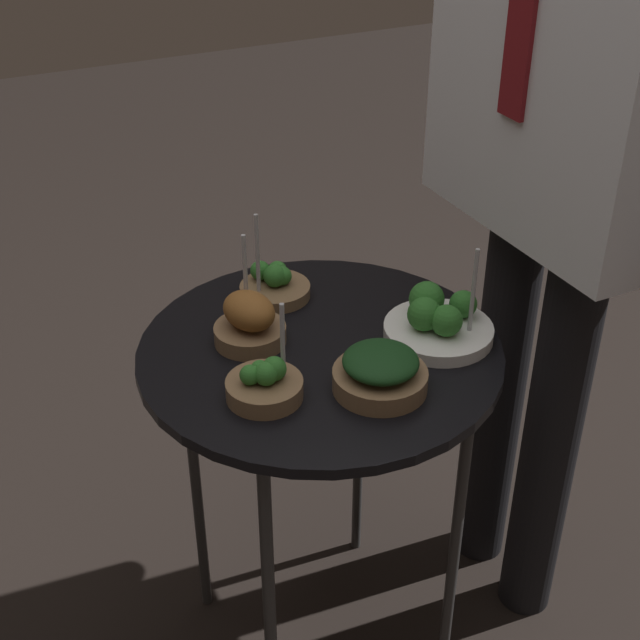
# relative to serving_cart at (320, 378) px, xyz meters

# --- Properties ---
(ground_plane) EXTENTS (8.00, 8.00, 0.00)m
(ground_plane) POSITION_rel_serving_cart_xyz_m (0.00, 0.00, -0.62)
(ground_plane) COLOR black
(serving_cart) EXTENTS (0.57, 0.57, 0.68)m
(serving_cart) POSITION_rel_serving_cart_xyz_m (0.00, 0.00, 0.00)
(serving_cart) COLOR black
(serving_cart) RESTS_ON ground_plane
(bowl_broccoli_near_rim) EXTENTS (0.12, 0.12, 0.16)m
(bowl_broccoli_near_rim) POSITION_rel_serving_cart_xyz_m (-0.18, 0.00, 0.08)
(bowl_broccoli_near_rim) COLOR brown
(bowl_broccoli_near_rim) RESTS_ON serving_cart
(bowl_spinach_mid_left) EXTENTS (0.14, 0.14, 0.07)m
(bowl_spinach_mid_left) POSITION_rel_serving_cart_xyz_m (0.14, 0.03, 0.09)
(bowl_spinach_mid_left) COLOR brown
(bowl_spinach_mid_left) RESTS_ON serving_cart
(bowl_broccoli_far_rim) EXTENTS (0.11, 0.11, 0.15)m
(bowl_broccoli_far_rim) POSITION_rel_serving_cart_xyz_m (0.08, -0.13, 0.08)
(bowl_broccoli_far_rim) COLOR brown
(bowl_broccoli_far_rim) RESTS_ON serving_cart
(bowl_roast_front_left) EXTENTS (0.11, 0.11, 0.17)m
(bowl_roast_front_left) POSITION_rel_serving_cart_xyz_m (-0.06, -0.09, 0.10)
(bowl_roast_front_left) COLOR brown
(bowl_roast_front_left) RESTS_ON serving_cart
(bowl_broccoli_back_right) EXTENTS (0.17, 0.17, 0.16)m
(bowl_broccoli_back_right) POSITION_rel_serving_cart_xyz_m (0.05, 0.18, 0.09)
(bowl_broccoli_back_right) COLOR white
(bowl_broccoli_back_right) RESTS_ON serving_cart
(waiter_figure) EXTENTS (0.61, 0.23, 1.65)m
(waiter_figure) POSITION_rel_serving_cart_xyz_m (0.02, 0.42, 0.43)
(waiter_figure) COLOR black
(waiter_figure) RESTS_ON ground_plane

